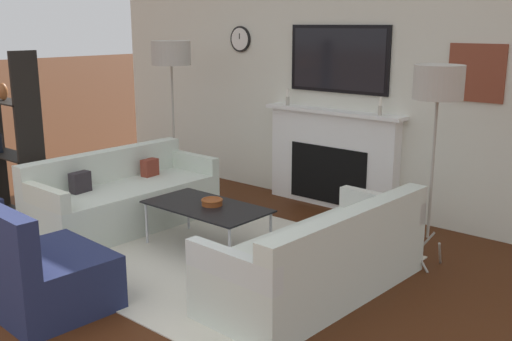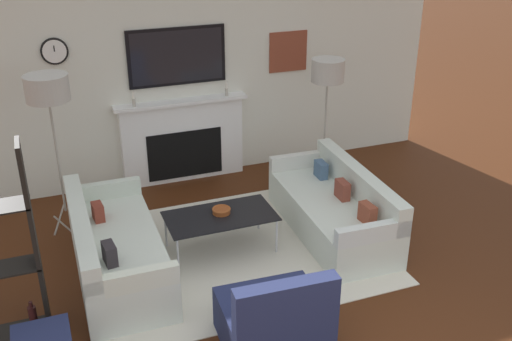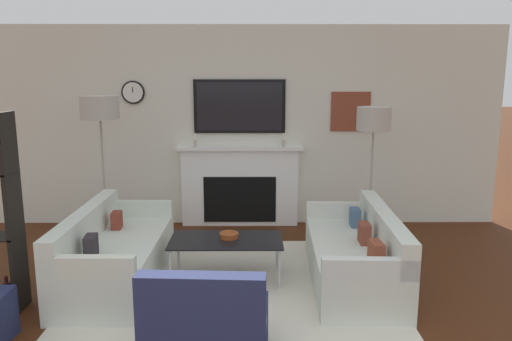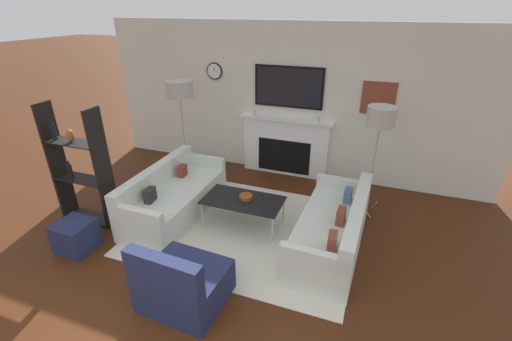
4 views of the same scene
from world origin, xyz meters
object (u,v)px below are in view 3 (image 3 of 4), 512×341
object	(u,v)px
coffee_table	(226,242)
couch_right	(356,256)
decorative_bowl	(229,235)
armchair	(208,334)
floor_lamp_left	(100,109)
couch_left	(114,256)
floor_lamp_right	(374,121)

from	to	relation	value
coffee_table	couch_right	bearing A→B (deg)	-3.83
decorative_bowl	armchair	bearing A→B (deg)	-92.64
armchair	coffee_table	size ratio (longest dim) A/B	0.77
armchair	coffee_table	world-z (taller)	armchair
coffee_table	floor_lamp_left	bearing A→B (deg)	147.50
couch_left	armchair	distance (m)	1.85
couch_right	coffee_table	distance (m)	1.31
coffee_table	floor_lamp_left	world-z (taller)	floor_lamp_left
armchair	floor_lamp_left	xyz separation A→B (m)	(-1.44, 2.54, 1.39)
coffee_table	decorative_bowl	distance (m)	0.08
couch_left	coffee_table	distance (m)	1.12
decorative_bowl	floor_lamp_right	distance (m)	2.16
couch_left	floor_lamp_left	bearing A→B (deg)	109.85
coffee_table	floor_lamp_right	bearing A→B (deg)	29.56
couch_right	coffee_table	xyz separation A→B (m)	(-1.30, 0.09, 0.13)
couch_left	couch_right	distance (m)	2.42
floor_lamp_left	floor_lamp_right	xyz separation A→B (m)	(3.16, 0.00, -0.13)
decorative_bowl	floor_lamp_left	distance (m)	2.14
couch_left	coffee_table	xyz separation A→B (m)	(1.12, 0.09, 0.12)
floor_lamp_left	coffee_table	bearing A→B (deg)	-32.50
coffee_table	couch_left	bearing A→B (deg)	-175.62
floor_lamp_left	floor_lamp_right	bearing A→B (deg)	0.00
coffee_table	decorative_bowl	xyz separation A→B (m)	(0.03, 0.04, 0.06)
couch_left	floor_lamp_right	world-z (taller)	floor_lamp_right
couch_right	decorative_bowl	distance (m)	1.29
floor_lamp_right	decorative_bowl	bearing A→B (deg)	-151.18
couch_right	floor_lamp_right	xyz separation A→B (m)	(0.37, 1.04, 1.26)
couch_left	couch_right	bearing A→B (deg)	-0.04
couch_left	floor_lamp_left	size ratio (longest dim) A/B	1.04
couch_right	floor_lamp_right	bearing A→B (deg)	70.32
coffee_table	decorative_bowl	bearing A→B (deg)	57.77
couch_right	armchair	distance (m)	2.02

